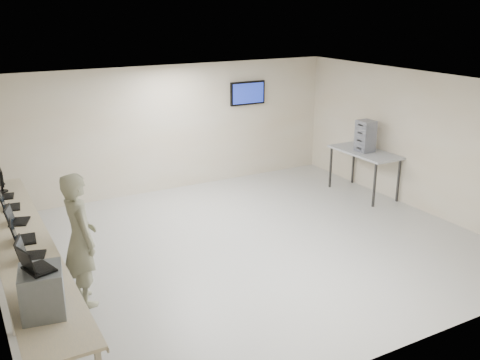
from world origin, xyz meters
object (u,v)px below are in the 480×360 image
equipment_box (42,292)px  side_table (365,154)px  soldier (80,239)px  workbench (23,244)px

equipment_box → side_table: bearing=33.7°
equipment_box → soldier: (0.74, 1.59, -0.20)m
soldier → side_table: (6.51, 1.58, -0.04)m
side_table → soldier: bearing=-166.3°
equipment_box → side_table: equipment_box is taller
soldier → equipment_box: bearing=148.4°
side_table → workbench: bearing=-171.5°
workbench → soldier: size_ratio=3.14×
workbench → soldier: soldier is taller
workbench → side_table: 7.27m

